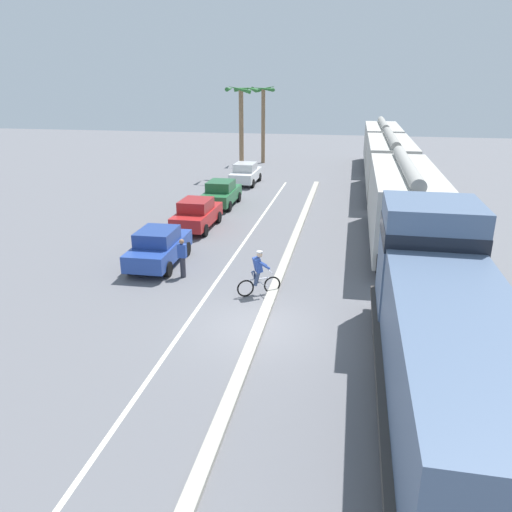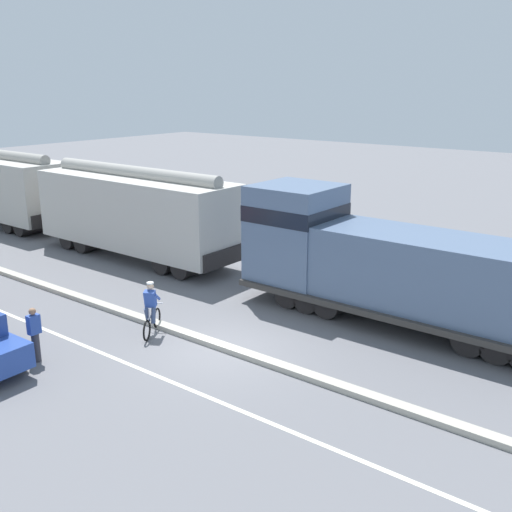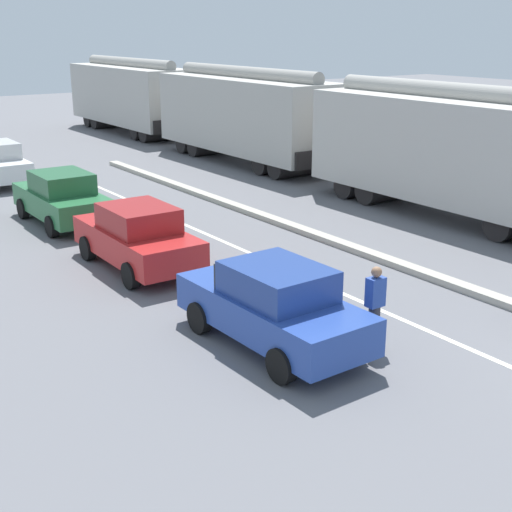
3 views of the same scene
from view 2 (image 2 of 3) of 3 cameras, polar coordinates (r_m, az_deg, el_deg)
The scene contains 7 objects.
ground_plane at distance 18.14m, azimuth -3.22°, elevation -8.82°, with size 120.00×120.00×0.00m, color slate.
median_curb at distance 22.23m, azimuth -15.04°, elevation -4.35°, with size 0.36×36.00×0.16m, color #B2AD9E.
lane_stripe at distance 21.01m, azimuth -20.22°, elevation -6.24°, with size 0.14×36.00×0.01m, color silver.
locomotive at distance 20.11m, azimuth 12.20°, elevation -1.15°, with size 3.10×11.61×4.20m.
hopper_car_lead at distance 27.33m, azimuth -11.35°, elevation 4.04°, with size 2.90×10.60×4.18m.
cyclist at distance 19.09m, azimuth -9.96°, elevation -5.08°, with size 1.51×0.90×1.71m.
pedestrian_by_cars at distance 18.13m, azimuth -20.33°, elevation -6.95°, with size 0.34×0.22×1.62m.
Camera 2 is at (-12.37, -10.85, 7.63)m, focal length 42.00 mm.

